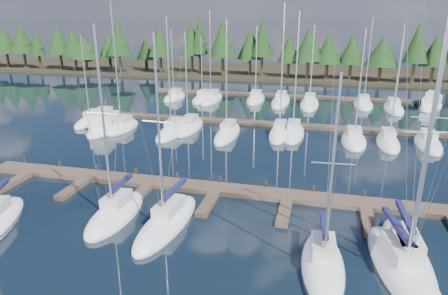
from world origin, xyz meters
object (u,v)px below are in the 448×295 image
(front_sailboat_4, at_px, (323,265))
(front_sailboat_5, at_px, (401,268))
(front_sailboat_2, at_px, (116,213))
(motor_yacht_right, at_px, (431,105))
(motor_yacht_left, at_px, (105,125))
(front_sailboat_3, at_px, (167,222))
(front_sailboat_6, at_px, (407,257))
(main_dock, at_px, (215,192))

(front_sailboat_4, distance_m, front_sailboat_5, 4.56)
(front_sailboat_2, xyz_separation_m, motor_yacht_right, (31.58, 45.17, 0.18))
(motor_yacht_left, xyz_separation_m, motor_yacht_right, (44.54, 23.91, -0.03))
(front_sailboat_4, height_order, motor_yacht_right, front_sailboat_4)
(front_sailboat_5, height_order, motor_yacht_left, front_sailboat_5)
(front_sailboat_4, bearing_deg, motor_yacht_right, 71.01)
(front_sailboat_3, bearing_deg, front_sailboat_4, -13.45)
(front_sailboat_4, bearing_deg, motor_yacht_left, 139.26)
(front_sailboat_6, height_order, motor_yacht_right, front_sailboat_6)
(front_sailboat_4, bearing_deg, front_sailboat_6, 21.68)
(front_sailboat_4, xyz_separation_m, front_sailboat_6, (4.97, 1.98, 0.02))
(front_sailboat_3, distance_m, motor_yacht_left, 27.53)
(motor_yacht_right, bearing_deg, main_dock, -122.73)
(front_sailboat_3, distance_m, front_sailboat_6, 15.84)
(front_sailboat_2, relative_size, front_sailboat_5, 0.92)
(front_sailboat_5, distance_m, motor_yacht_left, 40.00)
(main_dock, distance_m, front_sailboat_6, 15.31)
(main_dock, height_order, front_sailboat_3, front_sailboat_3)
(front_sailboat_2, distance_m, front_sailboat_5, 19.65)
(front_sailboat_6, xyz_separation_m, motor_yacht_left, (-32.98, 22.15, 0.20))
(motor_yacht_left, distance_m, motor_yacht_right, 50.55)
(front_sailboat_6, bearing_deg, front_sailboat_5, -112.41)
(front_sailboat_6, height_order, motor_yacht_left, front_sailboat_6)
(front_sailboat_2, bearing_deg, front_sailboat_5, -6.01)
(main_dock, distance_m, motor_yacht_right, 46.96)
(front_sailboat_5, distance_m, motor_yacht_right, 48.74)
(front_sailboat_2, height_order, front_sailboat_3, front_sailboat_2)
(front_sailboat_2, distance_m, motor_yacht_right, 55.11)
(main_dock, bearing_deg, front_sailboat_4, -43.91)
(motor_yacht_left, bearing_deg, motor_yacht_right, 28.23)
(front_sailboat_4, xyz_separation_m, motor_yacht_left, (-28.01, 24.13, 0.22))
(front_sailboat_2, distance_m, motor_yacht_left, 24.90)
(front_sailboat_5, relative_size, motor_yacht_right, 1.74)
(front_sailboat_4, relative_size, motor_yacht_left, 1.30)
(front_sailboat_6, relative_size, motor_yacht_right, 1.84)
(main_dock, relative_size, front_sailboat_2, 3.01)
(front_sailboat_2, bearing_deg, front_sailboat_6, -2.56)
(main_dock, height_order, front_sailboat_2, front_sailboat_2)
(front_sailboat_2, height_order, front_sailboat_5, front_sailboat_5)
(front_sailboat_2, height_order, motor_yacht_right, front_sailboat_2)
(motor_yacht_left, height_order, motor_yacht_right, motor_yacht_left)
(front_sailboat_2, height_order, motor_yacht_left, front_sailboat_2)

